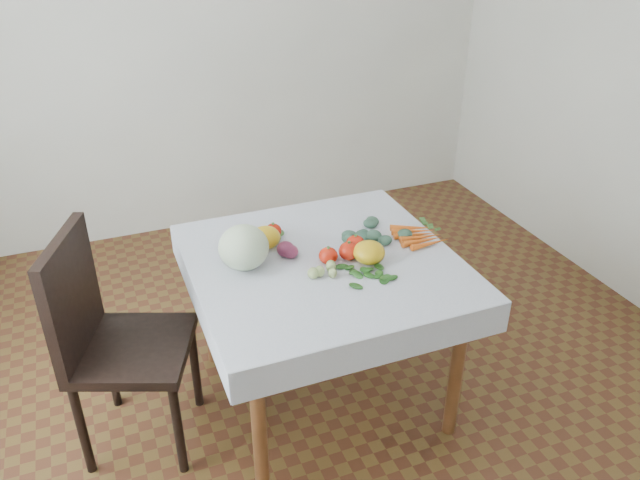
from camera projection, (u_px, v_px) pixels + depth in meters
The scene contains 19 objects.
ground at pixel (323, 392), 3.06m from camera, with size 4.00×4.00×0.00m, color brown.
back_wall at pixel (209, 33), 4.02m from camera, with size 4.00×0.04×2.70m, color white.
table at pixel (323, 280), 2.74m from camera, with size 1.00×1.00×0.75m.
tablecloth at pixel (323, 260), 2.69m from camera, with size 1.12×1.12×0.01m, color white.
chair at pixel (107, 332), 2.54m from camera, with size 0.59×0.59×1.01m.
cabbage at pixel (244, 247), 2.59m from camera, with size 0.21×0.21×0.19m, color #DBF3CB.
tomato_a at pixel (273, 231), 2.85m from camera, with size 0.08×0.08×0.07m, color red.
tomato_b at pixel (349, 251), 2.68m from camera, with size 0.09×0.09×0.08m, color red.
tomato_c at pixel (355, 243), 2.74m from camera, with size 0.08×0.08×0.07m, color red.
tomato_d at pixel (328, 256), 2.65m from camera, with size 0.08×0.08×0.07m, color red.
heirloom_back at pixel (265, 237), 2.77m from camera, with size 0.14×0.14×0.10m, color gold.
heirloom_front at pixel (369, 252), 2.65m from camera, with size 0.14×0.14×0.10m, color gold.
onion_a at pixel (291, 252), 2.69m from camera, with size 0.07×0.07×0.06m, color #601B3F.
onion_b at pixel (286, 249), 2.70m from camera, with size 0.08×0.08×0.07m, color #601B3F.
tomatillo_cluster at pixel (321, 272), 2.57m from camera, with size 0.14×0.09×0.04m.
carrot_bunch at pixel (420, 236), 2.85m from camera, with size 0.20×0.23×0.03m.
kale_bunch at pixel (370, 232), 2.87m from camera, with size 0.30×0.24×0.04m.
basil_bunch at pixel (368, 272), 2.59m from camera, with size 0.24×0.21×0.01m.
dill_bunch at pixel (261, 240), 2.82m from camera, with size 0.22×0.17×0.02m.
Camera 1 is at (-0.86, -2.14, 2.14)m, focal length 35.00 mm.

